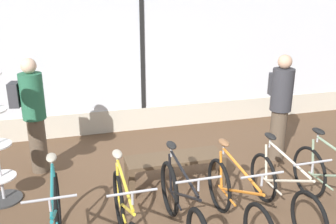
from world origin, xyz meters
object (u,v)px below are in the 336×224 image
at_px(bicycle_center_right, 237,204).
at_px(display_bench, 175,162).
at_px(bicycle_center_left, 182,209).
at_px(customer_by_window, 280,104).
at_px(bicycle_right, 283,193).
at_px(customer_near_rack, 33,112).
at_px(bicycle_left, 126,220).
at_px(bicycle_far_right, 335,188).

height_order(bicycle_center_right, display_bench, bicycle_center_right).
bearing_deg(bicycle_center_left, display_bench, 77.22).
relative_size(display_bench, customer_by_window, 0.80).
height_order(bicycle_center_right, bicycle_right, bicycle_center_right).
height_order(bicycle_center_right, customer_near_rack, customer_near_rack).
bearing_deg(bicycle_center_right, customer_by_window, 47.54).
bearing_deg(display_bench, bicycle_center_left, -102.78).
relative_size(bicycle_left, bicycle_right, 1.06).
xyz_separation_m(bicycle_center_right, display_bench, (-0.37, 1.26, -0.01)).
bearing_deg(customer_by_window, bicycle_center_right, -132.46).
xyz_separation_m(display_bench, customer_near_rack, (-1.91, 1.01, 0.59)).
height_order(bicycle_left, bicycle_far_right, bicycle_far_right).
height_order(bicycle_right, customer_by_window, customer_by_window).
relative_size(bicycle_right, display_bench, 1.18).
distance_m(bicycle_center_left, customer_by_window, 2.74).
bearing_deg(bicycle_far_right, bicycle_right, 170.05).
height_order(bicycle_left, customer_near_rack, customer_near_rack).
relative_size(bicycle_center_left, bicycle_far_right, 0.99).
height_order(bicycle_center_left, customer_by_window, customer_by_window).
distance_m(bicycle_center_left, bicycle_center_right, 0.64).
relative_size(bicycle_far_right, display_bench, 1.28).
relative_size(bicycle_center_right, bicycle_right, 1.06).
height_order(bicycle_far_right, display_bench, bicycle_far_right).
xyz_separation_m(bicycle_left, customer_near_rack, (-1.00, 2.22, 0.58)).
height_order(bicycle_center_left, bicycle_far_right, bicycle_far_right).
bearing_deg(bicycle_left, customer_near_rack, 114.17).
height_order(bicycle_left, bicycle_right, bicycle_left).
distance_m(customer_near_rack, customer_by_window, 3.85).
bearing_deg(bicycle_center_left, bicycle_right, 0.36).
xyz_separation_m(bicycle_right, customer_by_window, (0.87, 1.58, 0.57)).
relative_size(bicycle_center_right, customer_by_window, 1.00).
bearing_deg(bicycle_center_left, bicycle_left, -176.04).
distance_m(bicycle_center_left, bicycle_far_right, 1.95).
bearing_deg(display_bench, bicycle_far_right, -37.27).
distance_m(bicycle_center_right, bicycle_far_right, 1.31).
relative_size(bicycle_right, customer_by_window, 0.94).
bearing_deg(bicycle_right, bicycle_far_right, -9.95).
relative_size(bicycle_far_right, customer_near_rack, 1.00).
bearing_deg(bicycle_right, bicycle_center_left, -179.64).
height_order(bicycle_center_right, customer_by_window, customer_by_window).
relative_size(customer_near_rack, customer_by_window, 1.02).
relative_size(bicycle_center_left, customer_near_rack, 0.99).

